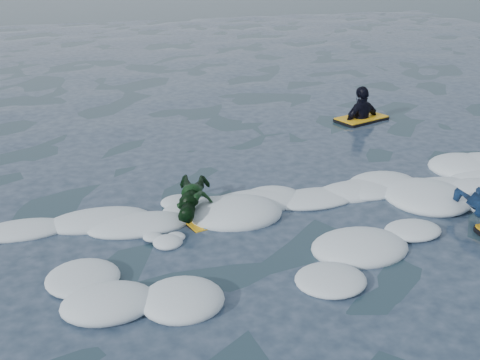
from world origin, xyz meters
name	(u,v)px	position (x,y,z in m)	size (l,w,h in m)	color
ground	(266,268)	(0.00, 0.00, 0.00)	(120.00, 120.00, 0.00)	#162E34
foam_band	(239,227)	(0.00, 1.03, 0.00)	(12.00, 3.10, 0.30)	white
prone_child_unit	(194,201)	(-0.45, 1.52, 0.21)	(0.86, 1.19, 0.42)	black
waiting_rider_unit	(361,124)	(3.63, 4.81, -0.07)	(1.16, 0.87, 1.54)	black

